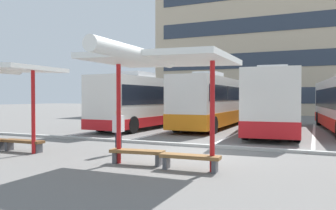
{
  "coord_description": "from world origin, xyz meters",
  "views": [
    {
      "loc": [
        4.13,
        -11.73,
        2.07
      ],
      "look_at": [
        -2.62,
        3.61,
        1.69
      ],
      "focal_mm": 35.94,
      "sensor_mm": 36.0,
      "label": 1
    }
  ],
  "objects_px": {
    "bench_3": "(190,159)",
    "waiting_passenger_0": "(118,129)",
    "coach_bus_1": "(214,103)",
    "coach_bus_2": "(273,103)",
    "waiting_shelter_1": "(158,61)",
    "coach_bus_0": "(148,102)",
    "bench_1": "(23,143)",
    "bench_2": "(137,154)"
  },
  "relations": [
    {
      "from": "coach_bus_0",
      "to": "coach_bus_1",
      "type": "bearing_deg",
      "value": 27.96
    },
    {
      "from": "coach_bus_2",
      "to": "coach_bus_1",
      "type": "bearing_deg",
      "value": 155.7
    },
    {
      "from": "waiting_shelter_1",
      "to": "waiting_passenger_0",
      "type": "bearing_deg",
      "value": 144.44
    },
    {
      "from": "waiting_shelter_1",
      "to": "bench_3",
      "type": "relative_size",
      "value": 2.92
    },
    {
      "from": "coach_bus_2",
      "to": "bench_3",
      "type": "relative_size",
      "value": 6.7
    },
    {
      "from": "coach_bus_2",
      "to": "bench_1",
      "type": "distance_m",
      "value": 13.83
    },
    {
      "from": "coach_bus_1",
      "to": "bench_2",
      "type": "height_order",
      "value": "coach_bus_1"
    },
    {
      "from": "coach_bus_2",
      "to": "waiting_shelter_1",
      "type": "xyz_separation_m",
      "value": [
        -1.85,
        -12.0,
        1.35
      ]
    },
    {
      "from": "coach_bus_2",
      "to": "bench_1",
      "type": "bearing_deg",
      "value": -125.05
    },
    {
      "from": "coach_bus_0",
      "to": "bench_3",
      "type": "distance_m",
      "value": 13.69
    },
    {
      "from": "waiting_passenger_0",
      "to": "bench_1",
      "type": "bearing_deg",
      "value": -164.12
    },
    {
      "from": "bench_2",
      "to": "waiting_passenger_0",
      "type": "distance_m",
      "value": 2.18
    },
    {
      "from": "bench_1",
      "to": "bench_3",
      "type": "distance_m",
      "value": 6.97
    },
    {
      "from": "coach_bus_0",
      "to": "bench_2",
      "type": "relative_size",
      "value": 6.13
    },
    {
      "from": "coach_bus_2",
      "to": "waiting_shelter_1",
      "type": "distance_m",
      "value": 12.21
    },
    {
      "from": "coach_bus_0",
      "to": "bench_2",
      "type": "distance_m",
      "value": 12.68
    },
    {
      "from": "coach_bus_1",
      "to": "waiting_shelter_1",
      "type": "xyz_separation_m",
      "value": [
        2.29,
        -13.86,
        1.4
      ]
    },
    {
      "from": "bench_1",
      "to": "coach_bus_0",
      "type": "bearing_deg",
      "value": 91.58
    },
    {
      "from": "coach_bus_2",
      "to": "bench_2",
      "type": "bearing_deg",
      "value": -103.29
    },
    {
      "from": "coach_bus_0",
      "to": "waiting_passenger_0",
      "type": "xyz_separation_m",
      "value": [
        3.9,
        -9.95,
        -0.81
      ]
    },
    {
      "from": "coach_bus_0",
      "to": "bench_1",
      "type": "bearing_deg",
      "value": -88.42
    },
    {
      "from": "bench_1",
      "to": "waiting_shelter_1",
      "type": "distance_m",
      "value": 6.7
    },
    {
      "from": "bench_3",
      "to": "waiting_passenger_0",
      "type": "bearing_deg",
      "value": 154.85
    },
    {
      "from": "coach_bus_2",
      "to": "bench_2",
      "type": "distance_m",
      "value": 12.05
    },
    {
      "from": "coach_bus_0",
      "to": "bench_1",
      "type": "relative_size",
      "value": 6.09
    },
    {
      "from": "bench_1",
      "to": "bench_2",
      "type": "height_order",
      "value": "same"
    },
    {
      "from": "bench_2",
      "to": "waiting_passenger_0",
      "type": "relative_size",
      "value": 1.08
    },
    {
      "from": "coach_bus_0",
      "to": "coach_bus_2",
      "type": "xyz_separation_m",
      "value": [
        8.2,
        0.29,
        0.01
      ]
    },
    {
      "from": "coach_bus_2",
      "to": "waiting_shelter_1",
      "type": "relative_size",
      "value": 2.29
    },
    {
      "from": "waiting_passenger_0",
      "to": "bench_3",
      "type": "bearing_deg",
      "value": -25.15
    },
    {
      "from": "coach_bus_1",
      "to": "waiting_passenger_0",
      "type": "relative_size",
      "value": 7.15
    },
    {
      "from": "coach_bus_1",
      "to": "waiting_shelter_1",
      "type": "height_order",
      "value": "coach_bus_1"
    },
    {
      "from": "coach_bus_0",
      "to": "bench_3",
      "type": "xyz_separation_m",
      "value": [
        7.25,
        -11.53,
        -1.41
      ]
    },
    {
      "from": "waiting_shelter_1",
      "to": "waiting_passenger_0",
      "type": "height_order",
      "value": "waiting_shelter_1"
    },
    {
      "from": "coach_bus_1",
      "to": "bench_3",
      "type": "relative_size",
      "value": 6.64
    },
    {
      "from": "waiting_shelter_1",
      "to": "coach_bus_0",
      "type": "bearing_deg",
      "value": 118.49
    },
    {
      "from": "coach_bus_1",
      "to": "bench_1",
      "type": "relative_size",
      "value": 6.59
    },
    {
      "from": "bench_1",
      "to": "waiting_shelter_1",
      "type": "relative_size",
      "value": 0.34
    },
    {
      "from": "bench_1",
      "to": "waiting_passenger_0",
      "type": "distance_m",
      "value": 3.79
    },
    {
      "from": "waiting_shelter_1",
      "to": "coach_bus_2",
      "type": "bearing_deg",
      "value": 81.23
    },
    {
      "from": "coach_bus_1",
      "to": "coach_bus_2",
      "type": "height_order",
      "value": "coach_bus_2"
    },
    {
      "from": "bench_3",
      "to": "waiting_shelter_1",
      "type": "bearing_deg",
      "value": -168.72
    }
  ]
}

